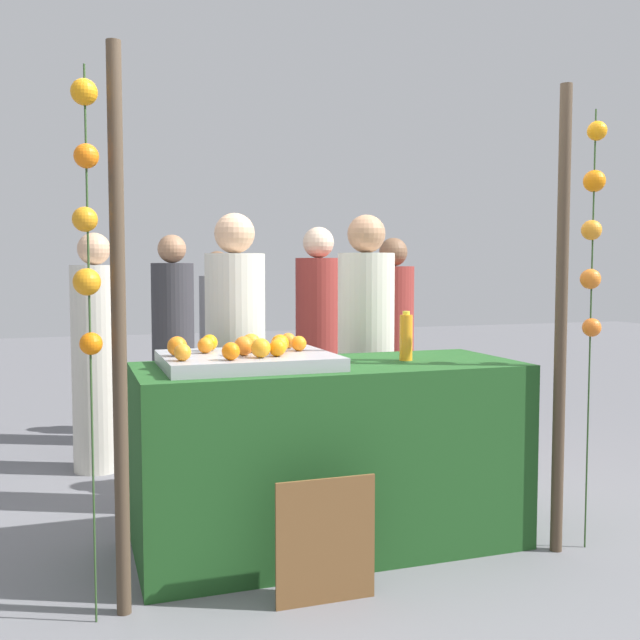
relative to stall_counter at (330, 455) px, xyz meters
The scene contains 29 objects.
ground_plane 0.44m from the stall_counter, ahead, with size 24.00×24.00×0.00m, color slate.
stall_counter is the anchor object (origin of this frame).
orange_tray 0.62m from the stall_counter, behind, with size 0.78×0.63×0.06m, color #9EA0A5.
orange_0 0.79m from the stall_counter, 159.89° to the left, with size 0.08×0.08×0.08m, color orange.
orange_1 0.59m from the stall_counter, 128.78° to the left, with size 0.08×0.08×0.08m, color orange.
orange_2 0.63m from the stall_counter, 157.34° to the right, with size 0.08×0.08×0.08m, color orange.
orange_3 0.61m from the stall_counter, behind, with size 0.08×0.08×0.08m, color orange.
orange_4 0.68m from the stall_counter, 158.35° to the right, with size 0.09×0.09×0.09m, color orange.
orange_5 0.60m from the stall_counter, behind, with size 0.09×0.09×0.09m, color orange.
orange_6 0.91m from the stall_counter, 168.26° to the right, with size 0.07×0.07×0.07m, color orange.
orange_7 0.56m from the stall_counter, 157.96° to the left, with size 0.07×0.07×0.07m, color orange.
orange_8 0.80m from the stall_counter, 169.75° to the left, with size 0.07×0.07×0.07m, color orange.
orange_9 0.91m from the stall_counter, behind, with size 0.09×0.09×0.09m, color orange.
orange_10 0.70m from the stall_counter, behind, with size 0.09×0.09×0.09m, color orange.
orange_11 0.78m from the stall_counter, 159.75° to the right, with size 0.08×0.08×0.08m, color orange.
orange_12 0.67m from the stall_counter, 169.07° to the left, with size 0.09×0.09×0.09m, color orange.
juice_bottle 0.69m from the stall_counter, ahead, with size 0.06×0.06×0.24m.
chalkboard_sign 0.65m from the stall_counter, 111.13° to the right, with size 0.42×0.03×0.52m.
vendor_left 0.82m from the stall_counter, 114.71° to the left, with size 0.33×0.33×1.65m.
vendor_right 0.90m from the stall_counter, 55.98° to the left, with size 0.33×0.33×1.66m.
crowd_person_0 2.42m from the stall_counter, 100.59° to the left, with size 0.32×0.32×1.60m.
crowd_person_1 2.59m from the stall_counter, 91.16° to the left, with size 0.30×0.30×1.48m.
crowd_person_2 2.07m from the stall_counter, 57.32° to the left, with size 0.32×0.32×1.57m.
crowd_person_3 1.76m from the stall_counter, 73.31° to the left, with size 0.33×0.33×1.64m.
crowd_person_4 2.05m from the stall_counter, 120.30° to the left, with size 0.32×0.32×1.58m.
canopy_post_left 1.26m from the stall_counter, 157.42° to the right, with size 0.06×0.06×2.19m, color #473828.
canopy_post_right 1.26m from the stall_counter, 22.58° to the right, with size 0.06×0.06×2.19m, color #473828.
garland_strand_left 1.61m from the stall_counter, 157.52° to the right, with size 0.10×0.11×2.08m.
garland_strand_right 1.64m from the stall_counter, 20.16° to the right, with size 0.11×0.11×2.08m.
Camera 1 is at (-1.16, -3.29, 1.34)m, focal length 41.21 mm.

